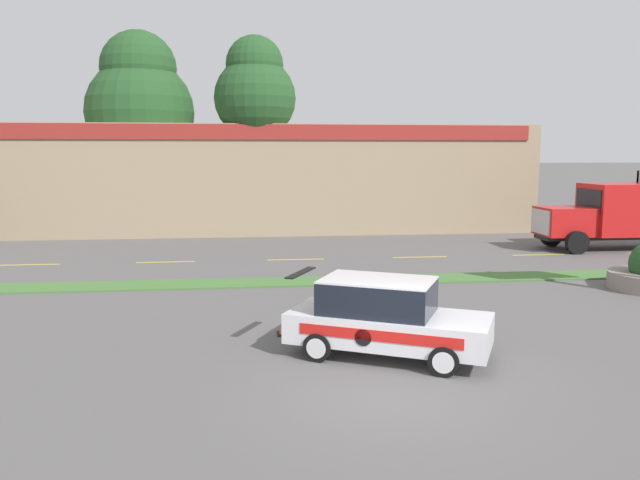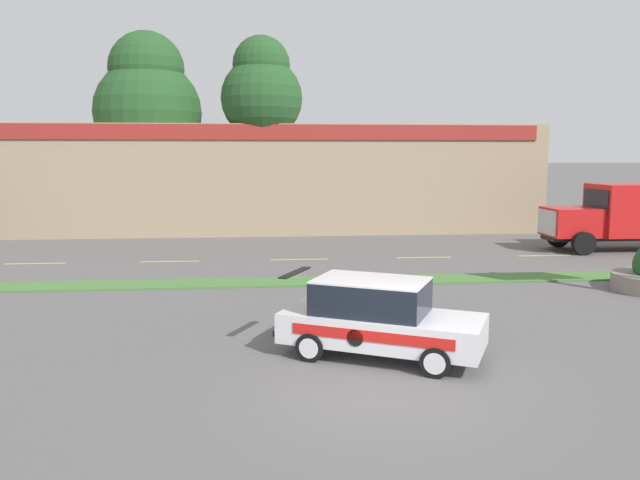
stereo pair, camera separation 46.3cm
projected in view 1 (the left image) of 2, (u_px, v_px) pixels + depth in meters
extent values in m
plane|color=#5B5959|center=(388.00, 394.00, 11.61)|extent=(600.00, 600.00, 0.00)
cube|color=#477538|center=(322.00, 281.00, 21.76)|extent=(120.00, 1.54, 0.06)
cube|color=yellow|center=(29.00, 265.00, 25.15)|extent=(2.40, 0.14, 0.01)
cube|color=yellow|center=(166.00, 262.00, 25.77)|extent=(2.40, 0.14, 0.01)
cube|color=yellow|center=(296.00, 259.00, 26.39)|extent=(2.40, 0.14, 0.01)
cube|color=yellow|center=(420.00, 257.00, 27.01)|extent=(2.40, 0.14, 0.01)
cube|color=yellow|center=(538.00, 255.00, 27.64)|extent=(2.40, 0.14, 0.01)
cube|color=red|center=(565.00, 221.00, 28.83)|extent=(2.27, 2.01, 1.30)
cube|color=#B7B7BC|center=(541.00, 222.00, 28.70)|extent=(0.06, 1.71, 1.11)
cube|color=red|center=(620.00, 209.00, 29.07)|extent=(3.10, 2.45, 2.37)
cube|color=black|center=(589.00, 201.00, 28.83)|extent=(0.04, 2.08, 1.07)
cylinder|color=black|center=(577.00, 243.00, 27.76)|extent=(1.03, 0.30, 1.03)
cylinder|color=black|center=(551.00, 236.00, 30.13)|extent=(1.03, 0.30, 1.03)
cube|color=white|center=(389.00, 328.00, 13.69)|extent=(4.70, 3.57, 0.66)
cube|color=black|center=(378.00, 296.00, 13.68)|extent=(2.85, 2.49, 0.71)
cube|color=white|center=(378.00, 280.00, 13.63)|extent=(2.85, 2.49, 0.04)
cube|color=black|center=(301.00, 273.00, 14.24)|extent=(0.83, 1.38, 0.03)
cube|color=red|center=(378.00, 336.00, 12.83)|extent=(3.12, 1.58, 0.23)
cylinder|color=black|center=(363.00, 338.00, 12.95)|extent=(0.33, 0.17, 0.36)
cylinder|color=black|center=(444.00, 361.00, 12.47)|extent=(0.65, 0.46, 0.63)
cylinder|color=silver|center=(443.00, 363.00, 12.37)|extent=(0.40, 0.21, 0.44)
cylinder|color=black|center=(456.00, 338.00, 14.08)|extent=(0.65, 0.46, 0.63)
cylinder|color=silver|center=(457.00, 336.00, 14.18)|extent=(0.40, 0.21, 0.44)
cylinder|color=black|center=(318.00, 347.00, 13.39)|extent=(0.65, 0.46, 0.63)
cylinder|color=silver|center=(316.00, 349.00, 13.29)|extent=(0.40, 0.21, 0.44)
cylinder|color=black|center=(342.00, 327.00, 14.99)|extent=(0.65, 0.46, 0.63)
cylinder|color=silver|center=(344.00, 325.00, 15.09)|extent=(0.40, 0.21, 0.44)
cube|color=black|center=(286.00, 334.00, 15.45)|extent=(0.42, 0.42, 0.03)
cone|color=#EA5B14|center=(285.00, 323.00, 15.41)|extent=(0.32, 0.32, 0.52)
cylinder|color=white|center=(285.00, 321.00, 15.40)|extent=(0.18, 0.18, 0.06)
cube|color=#9E896B|center=(260.00, 177.00, 39.04)|extent=(30.89, 12.00, 6.04)
cube|color=maroon|center=(262.00, 132.00, 32.73)|extent=(29.34, 0.10, 0.80)
cylinder|color=#473828|center=(143.00, 187.00, 35.92)|extent=(0.57, 0.57, 5.09)
sphere|color=#234C23|center=(140.00, 113.00, 35.34)|extent=(6.07, 6.07, 6.07)
sphere|color=#234C23|center=(138.00, 69.00, 35.01)|extent=(4.25, 4.25, 4.25)
cylinder|color=#473828|center=(256.00, 178.00, 34.49)|extent=(0.41, 0.41, 6.23)
sphere|color=#234C23|center=(255.00, 98.00, 33.90)|extent=(4.45, 4.45, 4.45)
sphere|color=#234C23|center=(255.00, 64.00, 33.66)|extent=(3.11, 3.11, 3.11)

